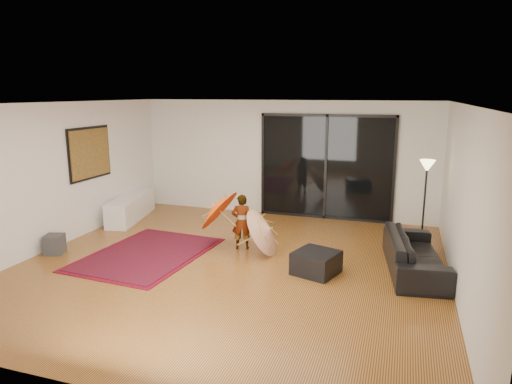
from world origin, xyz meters
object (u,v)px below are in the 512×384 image
at_px(sofa, 415,253).
at_px(child, 242,222).
at_px(media_console, 131,207).
at_px(ottoman, 316,263).

relative_size(sofa, child, 2.01).
bearing_deg(media_console, child, -32.57).
bearing_deg(child, media_console, -38.44).
height_order(sofa, child, child).
bearing_deg(media_console, sofa, -24.42).
bearing_deg(ottoman, child, 153.92).
distance_m(sofa, ottoman, 1.63).
xyz_separation_m(ottoman, child, (-1.55, 0.76, 0.34)).
distance_m(media_console, sofa, 6.34).
bearing_deg(sofa, media_console, 70.08).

